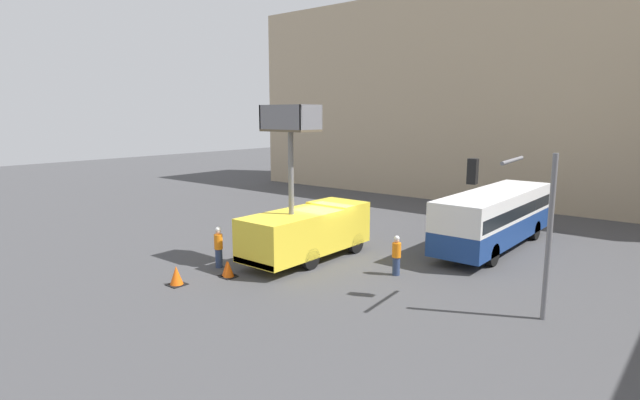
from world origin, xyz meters
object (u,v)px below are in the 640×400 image
utility_truck (307,228)px  traffic_cone_near_truck (176,276)px  traffic_light_pole (520,207)px  traffic_cone_mid_road (227,269)px  road_worker_directing (396,256)px  traffic_cone_far_side (228,270)px  city_bus (495,215)px  road_worker_near_truck (219,247)px

utility_truck → traffic_cone_near_truck: utility_truck is taller
traffic_light_pole → traffic_cone_mid_road: 11.90m
road_worker_directing → traffic_cone_near_truck: road_worker_directing is taller
traffic_light_pole → traffic_cone_mid_road: traffic_light_pole is taller
utility_truck → traffic_cone_far_side: bearing=-101.7°
city_bus → road_worker_near_truck: (-8.31, -11.18, -0.81)m
traffic_cone_near_truck → traffic_cone_far_side: traffic_cone_near_truck is taller
traffic_light_pole → road_worker_near_truck: (-12.01, -3.13, -2.82)m
traffic_cone_far_side → traffic_cone_near_truck: bearing=-113.6°
traffic_light_pole → road_worker_directing: (-5.28, 1.00, -2.90)m
traffic_light_pole → traffic_cone_near_truck: traffic_light_pole is taller
traffic_cone_near_truck → traffic_cone_far_side: 2.16m
utility_truck → city_bus: utility_truck is taller
city_bus → road_worker_directing: bearing=-177.1°
traffic_light_pole → traffic_cone_far_side: 11.77m
road_worker_near_truck → traffic_cone_mid_road: road_worker_near_truck is taller
traffic_cone_near_truck → traffic_cone_mid_road: bearing=71.2°
utility_truck → road_worker_directing: (4.49, 0.67, -0.68)m
road_worker_directing → city_bus: bearing=-71.6°
utility_truck → traffic_cone_mid_road: (-1.01, -4.02, -1.22)m
road_worker_directing → traffic_cone_near_truck: (-6.20, -6.74, -0.49)m
road_worker_near_truck → city_bus: bearing=-31.7°
road_worker_near_truck → traffic_cone_far_side: (1.39, -0.63, -0.62)m
city_bus → traffic_cone_mid_road: city_bus is taller
city_bus → traffic_light_pole: traffic_light_pole is taller
utility_truck → traffic_cone_near_truck: (-1.71, -6.07, -1.17)m
traffic_cone_mid_road → traffic_cone_far_side: traffic_cone_far_side is taller
utility_truck → traffic_light_pole: size_ratio=1.29×
utility_truck → road_worker_directing: 4.59m
traffic_cone_mid_road → traffic_cone_near_truck: bearing=-108.8°
city_bus → traffic_cone_near_truck: bearing=166.1°
traffic_light_pole → utility_truck: bearing=178.1°
utility_truck → traffic_cone_far_side: (-0.85, -4.09, -1.22)m
city_bus → road_worker_near_truck: size_ratio=5.41×
city_bus → traffic_light_pole: 9.09m
road_worker_near_truck → traffic_cone_mid_road: (1.22, -0.56, -0.62)m
utility_truck → traffic_light_pole: (9.77, -0.33, 2.22)m
utility_truck → traffic_light_pole: bearing=-1.9°
traffic_cone_near_truck → city_bus: bearing=60.6°
road_worker_directing → traffic_cone_near_truck: size_ratio=2.21×
road_worker_near_truck → traffic_cone_near_truck: (0.52, -2.61, -0.57)m
traffic_light_pole → road_worker_near_truck: 12.72m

